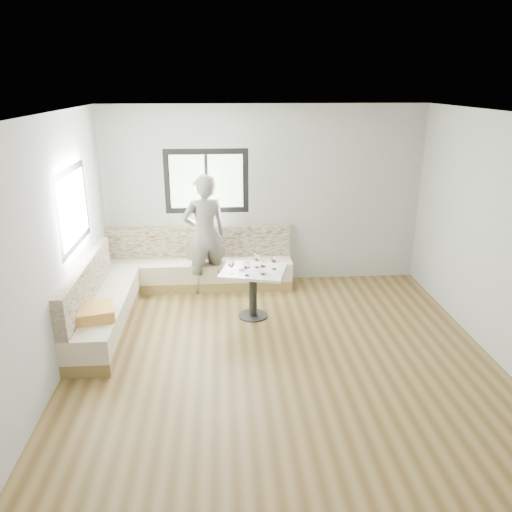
% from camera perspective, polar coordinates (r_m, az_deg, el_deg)
% --- Properties ---
extents(room, '(5.01, 5.01, 2.81)m').
position_cam_1_polar(room, '(5.56, 2.33, 1.55)').
color(room, olive).
rests_on(room, ground).
extents(banquette, '(2.90, 2.80, 0.95)m').
position_cam_1_polar(banquette, '(7.40, -10.87, -3.05)').
color(banquette, olive).
rests_on(banquette, ground).
extents(table, '(0.98, 0.84, 0.69)m').
position_cam_1_polar(table, '(6.83, -0.34, -2.97)').
color(table, black).
rests_on(table, ground).
extents(person, '(0.78, 0.63, 1.85)m').
position_cam_1_polar(person, '(7.56, -5.89, 2.44)').
color(person, slate).
rests_on(person, ground).
extents(olive_ramekin, '(0.09, 0.09, 0.04)m').
position_cam_1_polar(olive_ramekin, '(6.78, -1.64, -1.41)').
color(olive_ramekin, white).
rests_on(olive_ramekin, table).
extents(wine_glass_a, '(0.09, 0.09, 0.20)m').
position_cam_1_polar(wine_glass_a, '(6.61, -2.85, -0.91)').
color(wine_glass_a, white).
rests_on(wine_glass_a, table).
extents(wine_glass_b, '(0.09, 0.09, 0.20)m').
position_cam_1_polar(wine_glass_b, '(6.53, -1.04, -1.13)').
color(wine_glass_b, white).
rests_on(wine_glass_b, table).
extents(wine_glass_c, '(0.09, 0.09, 0.20)m').
position_cam_1_polar(wine_glass_c, '(6.57, 0.84, -1.01)').
color(wine_glass_c, white).
rests_on(wine_glass_c, table).
extents(wine_glass_d, '(0.09, 0.09, 0.20)m').
position_cam_1_polar(wine_glass_d, '(6.81, 0.12, -0.25)').
color(wine_glass_d, white).
rests_on(wine_glass_d, table).
extents(wine_glass_e, '(0.09, 0.09, 0.20)m').
position_cam_1_polar(wine_glass_e, '(6.75, 2.11, -0.44)').
color(wine_glass_e, white).
rests_on(wine_glass_e, table).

